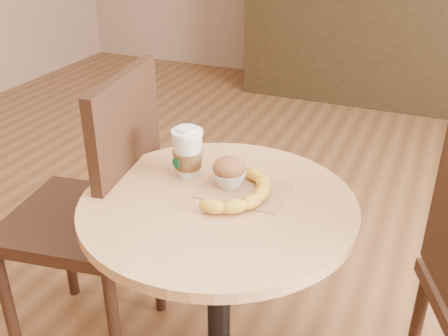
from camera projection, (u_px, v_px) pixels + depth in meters
name	position (u px, v px, depth m)	size (l,w,h in m)	color
cafe_table	(219.00, 260.00, 1.50)	(0.75, 0.75, 0.75)	black
chair_left	(97.00, 209.00, 1.72)	(0.52, 0.52, 1.03)	black
service_counter	(388.00, 35.00, 4.12)	(2.30, 0.65, 1.04)	black
kraft_bag	(244.00, 190.00, 1.46)	(0.24, 0.18, 0.00)	#A4744F
coffee_cup	(188.00, 154.00, 1.51)	(0.09, 0.09, 0.15)	silver
muffin	(229.00, 172.00, 1.47)	(0.10, 0.10, 0.09)	silver
banana	(244.00, 192.00, 1.41)	(0.17, 0.28, 0.04)	gold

